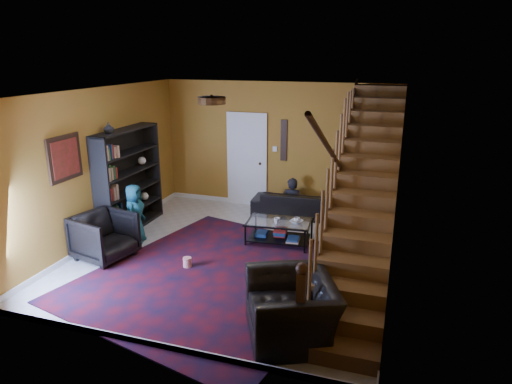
% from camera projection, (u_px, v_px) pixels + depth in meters
% --- Properties ---
extents(floor, '(5.50, 5.50, 0.00)m').
position_uv_depth(floor, '(234.00, 255.00, 7.95)').
color(floor, beige).
rests_on(floor, ground).
extents(room, '(5.50, 5.50, 5.50)m').
position_uv_depth(room, '(197.00, 219.00, 9.54)').
color(room, '#A66525').
rests_on(room, ground).
extents(staircase, '(0.95, 5.02, 3.18)m').
position_uv_depth(staircase, '(364.00, 189.00, 6.91)').
color(staircase, brown).
rests_on(staircase, floor).
extents(bookshelf, '(0.35, 1.80, 2.00)m').
position_uv_depth(bookshelf, '(129.00, 182.00, 8.92)').
color(bookshelf, black).
rests_on(bookshelf, floor).
extents(door, '(0.82, 0.05, 2.05)m').
position_uv_depth(door, '(247.00, 161.00, 10.33)').
color(door, silver).
rests_on(door, floor).
extents(framed_picture, '(0.04, 0.74, 0.74)m').
position_uv_depth(framed_picture, '(65.00, 158.00, 7.37)').
color(framed_picture, maroon).
rests_on(framed_picture, room).
extents(wall_hanging, '(0.14, 0.03, 0.90)m').
position_uv_depth(wall_hanging, '(284.00, 140.00, 9.93)').
color(wall_hanging, black).
rests_on(wall_hanging, room).
extents(ceiling_fixture, '(0.40, 0.40, 0.10)m').
position_uv_depth(ceiling_fixture, '(212.00, 100.00, 6.42)').
color(ceiling_fixture, '#3F2814').
rests_on(ceiling_fixture, room).
extents(rug, '(4.53, 4.91, 0.02)m').
position_uv_depth(rug, '(219.00, 276.00, 7.20)').
color(rug, '#4F0E18').
rests_on(rug, floor).
extents(sofa, '(1.87, 0.82, 0.54)m').
position_uv_depth(sofa, '(296.00, 204.00, 9.80)').
color(sofa, black).
rests_on(sofa, floor).
extents(armchair_left, '(1.06, 1.04, 0.80)m').
position_uv_depth(armchair_left, '(104.00, 236.00, 7.72)').
color(armchair_left, black).
rests_on(armchair_left, floor).
extents(armchair_right, '(1.42, 1.49, 0.76)m').
position_uv_depth(armchair_right, '(291.00, 309.00, 5.58)').
color(armchair_right, black).
rests_on(armchair_right, floor).
extents(person_adult_a, '(0.47, 0.31, 1.28)m').
position_uv_depth(person_adult_a, '(292.00, 206.00, 9.90)').
color(person_adult_a, black).
rests_on(person_adult_a, sofa).
extents(person_adult_b, '(0.65, 0.52, 1.30)m').
position_uv_depth(person_adult_b, '(340.00, 211.00, 9.58)').
color(person_adult_b, black).
rests_on(person_adult_b, sofa).
extents(person_child, '(0.45, 0.60, 1.11)m').
position_uv_depth(person_child, '(135.00, 214.00, 8.37)').
color(person_child, '#1A5463').
rests_on(person_child, armchair_left).
extents(coffee_table, '(1.21, 0.78, 0.44)m').
position_uv_depth(coffee_table, '(279.00, 231.00, 8.37)').
color(coffee_table, black).
rests_on(coffee_table, floor).
extents(cup_a, '(0.15, 0.15, 0.09)m').
position_uv_depth(cup_a, '(297.00, 220.00, 8.24)').
color(cup_a, '#999999').
rests_on(cup_a, coffee_table).
extents(cup_b, '(0.14, 0.14, 0.10)m').
position_uv_depth(cup_b, '(277.00, 221.00, 8.19)').
color(cup_b, '#999999').
rests_on(cup_b, coffee_table).
extents(bowl, '(0.27, 0.27, 0.05)m').
position_uv_depth(bowl, '(296.00, 222.00, 8.21)').
color(bowl, '#999999').
rests_on(bowl, coffee_table).
extents(vase, '(0.18, 0.18, 0.19)m').
position_uv_depth(vase, '(109.00, 128.00, 8.13)').
color(vase, '#999999').
rests_on(vase, bookshelf).
extents(popcorn_bucket, '(0.14, 0.14, 0.16)m').
position_uv_depth(popcorn_bucket, '(187.00, 262.00, 7.46)').
color(popcorn_bucket, red).
rests_on(popcorn_bucket, rug).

